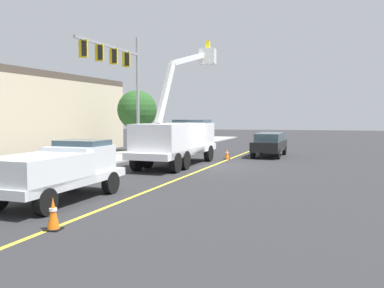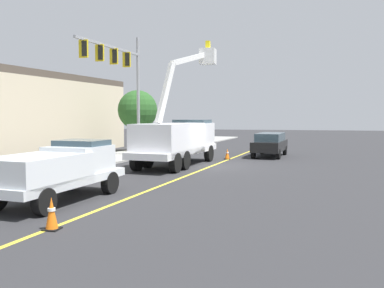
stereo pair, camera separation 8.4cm
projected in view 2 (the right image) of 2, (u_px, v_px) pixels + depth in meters
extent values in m
plane|color=#2D2D30|center=(212.00, 166.00, 24.28)|extent=(120.00, 120.00, 0.00)
cube|color=#9E9E99|center=(100.00, 160.00, 26.90)|extent=(59.90, 12.16, 0.12)
cube|color=yellow|center=(212.00, 166.00, 24.28)|extent=(49.51, 7.32, 0.01)
cube|color=white|center=(176.00, 151.00, 24.38)|extent=(8.47, 3.65, 0.36)
cube|color=white|center=(191.00, 135.00, 26.78)|extent=(2.93, 2.70, 1.60)
cube|color=#384C56|center=(192.00, 125.00, 26.92)|extent=(2.09, 2.34, 0.64)
cube|color=white|center=(169.00, 139.00, 23.41)|extent=(5.55, 3.23, 1.80)
cube|color=white|center=(165.00, 93.00, 22.21)|extent=(1.24, 0.94, 3.31)
cube|color=white|center=(191.00, 58.00, 23.44)|extent=(2.60, 1.83, 1.06)
cube|color=white|center=(208.00, 57.00, 24.42)|extent=(0.90, 0.90, 0.90)
cube|color=yellow|center=(208.00, 46.00, 24.38)|extent=(0.36, 0.24, 0.60)
cylinder|color=black|center=(177.00, 152.00, 27.48)|extent=(1.08, 0.49, 1.04)
cylinder|color=black|center=(209.00, 153.00, 26.71)|extent=(1.08, 0.49, 1.04)
cylinder|color=black|center=(148.00, 159.00, 23.41)|extent=(1.08, 0.49, 1.04)
cylinder|color=black|center=(185.00, 160.00, 22.64)|extent=(1.08, 0.49, 1.04)
cylinder|color=black|center=(137.00, 161.00, 22.19)|extent=(1.08, 0.49, 1.04)
cylinder|color=black|center=(175.00, 163.00, 21.41)|extent=(1.08, 0.49, 1.04)
cube|color=silver|center=(58.00, 180.00, 14.35)|extent=(5.84, 2.88, 0.30)
cube|color=silver|center=(79.00, 161.00, 15.46)|extent=(2.27, 2.20, 1.10)
cube|color=#384C56|center=(82.00, 147.00, 15.62)|extent=(1.58, 1.94, 0.56)
cube|color=silver|center=(38.00, 172.00, 13.38)|extent=(3.63, 2.56, 1.10)
cylinder|color=black|center=(69.00, 180.00, 16.43)|extent=(0.87, 0.42, 0.84)
cylinder|color=black|center=(110.00, 183.00, 15.78)|extent=(0.87, 0.42, 0.84)
cylinder|color=black|center=(44.00, 202.00, 12.32)|extent=(0.87, 0.42, 0.84)
cube|color=black|center=(270.00, 146.00, 29.75)|extent=(5.02, 2.57, 0.70)
cube|color=#384C56|center=(270.00, 137.00, 29.85)|extent=(3.66, 2.15, 0.60)
cylinder|color=black|center=(278.00, 154.00, 27.96)|extent=(0.71, 0.33, 0.68)
cylinder|color=black|center=(253.00, 153.00, 28.55)|extent=(0.71, 0.33, 0.68)
cylinder|color=black|center=(285.00, 150.00, 31.02)|extent=(0.71, 0.33, 0.68)
cylinder|color=black|center=(262.00, 150.00, 31.61)|extent=(0.71, 0.33, 0.68)
cube|color=black|center=(52.00, 229.00, 10.84)|extent=(0.40, 0.40, 0.04)
cone|color=orange|center=(52.00, 213.00, 10.81)|extent=(0.32, 0.32, 0.83)
cylinder|color=white|center=(52.00, 209.00, 10.80)|extent=(0.20, 0.20, 0.08)
cube|color=black|center=(227.00, 159.00, 28.03)|extent=(0.40, 0.40, 0.04)
cone|color=orange|center=(227.00, 154.00, 28.01)|extent=(0.32, 0.32, 0.68)
cylinder|color=white|center=(227.00, 153.00, 28.00)|extent=(0.20, 0.20, 0.08)
cylinder|color=gray|center=(138.00, 98.00, 29.56)|extent=(0.22, 0.22, 8.45)
cube|color=gray|center=(110.00, 47.00, 25.89)|extent=(7.32, 1.21, 0.16)
cube|color=gold|center=(127.00, 60.00, 27.85)|extent=(0.20, 0.57, 1.00)
cube|color=black|center=(128.00, 60.00, 27.81)|extent=(0.24, 0.35, 0.84)
cube|color=gold|center=(114.00, 56.00, 26.32)|extent=(0.20, 0.57, 1.00)
cube|color=black|center=(115.00, 56.00, 26.28)|extent=(0.24, 0.35, 0.84)
cube|color=gold|center=(100.00, 53.00, 24.78)|extent=(0.20, 0.57, 1.00)
cube|color=black|center=(101.00, 53.00, 24.75)|extent=(0.24, 0.35, 0.84)
cube|color=gold|center=(84.00, 49.00, 23.25)|extent=(0.20, 0.57, 1.00)
cube|color=black|center=(85.00, 49.00, 23.21)|extent=(0.24, 0.35, 0.84)
cylinder|color=brown|center=(138.00, 138.00, 33.47)|extent=(0.32, 0.32, 2.28)
sphere|color=#285623|center=(138.00, 110.00, 33.32)|extent=(3.18, 3.18, 3.18)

